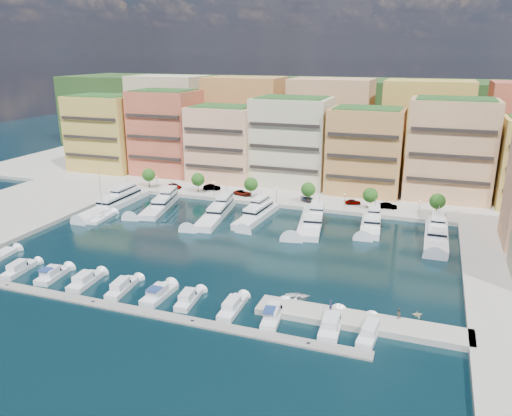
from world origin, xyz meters
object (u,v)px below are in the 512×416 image
(cruiser_4, at_px, (159,294))
(car_3, at_px, (309,200))
(yacht_3, at_px, (257,213))
(tender_0, at_px, (298,296))
(sailboat_2, at_px, (102,218))
(person_1, at_px, (399,313))
(car_1, at_px, (212,187))
(cruiser_7, at_px, (273,315))
(lamppost_2, at_px, (276,192))
(tender_3, at_px, (417,314))
(car_5, at_px, (388,206))
(cruiser_1, at_px, (52,275))
(tree_3, at_px, (308,190))
(yacht_6, at_px, (436,234))
(yacht_5, at_px, (371,223))
(tree_1, at_px, (198,179))
(yacht_2, at_px, (218,211))
(lamppost_1, at_px, (214,186))
(lamppost_0, at_px, (157,181))
(cruiser_6, at_px, (232,308))
(tree_2, at_px, (251,184))
(tree_4, at_px, (370,195))
(yacht_0, at_px, (116,202))
(lamppost_3, at_px, (345,199))
(car_4, at_px, (353,202))
(cruiser_5, at_px, (188,300))
(person_0, at_px, (331,305))
(cruiser_0, at_px, (19,269))
(tree_5, at_px, (437,201))
(cruiser_9, at_px, (370,332))
(cruiser_2, at_px, (85,281))
(yacht_1, at_px, (162,204))
(yacht_4, at_px, (311,221))
(car_0, at_px, (175,186))

(cruiser_4, distance_m, car_3, 60.16)
(yacht_3, distance_m, tender_0, 42.49)
(sailboat_2, xyz_separation_m, person_1, (72.37, -26.45, 1.51))
(car_1, relative_size, car_3, 1.04)
(cruiser_7, bearing_deg, lamppost_2, 107.04)
(tender_3, height_order, car_5, car_5)
(cruiser_1, xyz_separation_m, person_1, (60.29, 4.59, 1.25))
(tree_3, relative_size, yacht_6, 0.28)
(yacht_5, height_order, yacht_6, same)
(tree_1, xyz_separation_m, cruiser_7, (41.10, -58.12, -4.17))
(yacht_2, bearing_deg, lamppost_1, 117.54)
(lamppost_0, bearing_deg, cruiser_6, -50.30)
(tree_2, height_order, cruiser_7, tree_2)
(tree_4, distance_m, cruiser_1, 76.11)
(yacht_0, height_order, tender_3, yacht_0)
(lamppost_3, distance_m, car_4, 5.86)
(yacht_6, relative_size, cruiser_5, 2.79)
(cruiser_1, bearing_deg, car_4, 54.01)
(lamppost_1, bearing_deg, cruiser_5, -69.80)
(cruiser_1, distance_m, tender_0, 44.60)
(cruiser_4, distance_m, person_1, 38.58)
(lamppost_2, relative_size, yacht_0, 0.16)
(lamppost_1, bearing_deg, tender_3, -40.47)
(tree_4, relative_size, cruiser_1, 0.77)
(person_0, bearing_deg, lamppost_0, -3.43)
(cruiser_0, bearing_deg, tree_4, 45.76)
(car_1, bearing_deg, cruiser_0, 155.43)
(tree_5, relative_size, person_0, 3.18)
(cruiser_9, height_order, person_1, person_1)
(cruiser_6, xyz_separation_m, person_1, (24.99, 4.59, 1.28))
(tree_1, relative_size, lamppost_0, 1.35)
(cruiser_4, bearing_deg, cruiser_9, 0.02)
(car_4, relative_size, car_5, 0.90)
(cruiser_1, relative_size, car_5, 1.62)
(yacht_6, xyz_separation_m, cruiser_1, (-65.26, -44.29, -0.64))
(tree_4, relative_size, car_1, 1.14)
(car_1, bearing_deg, person_0, -155.48)
(cruiser_2, bearing_deg, yacht_1, 102.84)
(tree_2, relative_size, lamppost_2, 1.35)
(sailboat_2, xyz_separation_m, car_4, (56.43, 30.03, 1.38))
(cruiser_2, distance_m, cruiser_9, 49.58)
(yacht_1, bearing_deg, tree_3, 21.31)
(lamppost_2, bearing_deg, cruiser_2, -107.70)
(tree_3, distance_m, cruiser_9, 62.91)
(tree_4, xyz_separation_m, yacht_4, (-11.55, -14.21, -3.65))
(yacht_5, xyz_separation_m, cruiser_6, (-15.63, -46.70, -0.66))
(yacht_0, xyz_separation_m, car_0, (7.26, 18.54, 0.54))
(cruiser_6, bearing_deg, car_5, 73.31)
(lamppost_2, height_order, yacht_0, yacht_0)
(tree_2, relative_size, yacht_6, 0.28)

